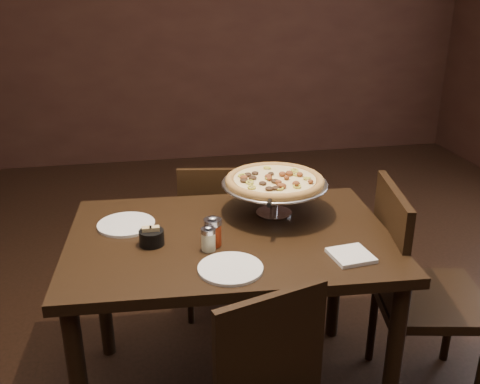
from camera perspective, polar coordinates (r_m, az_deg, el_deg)
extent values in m
cube|color=black|center=(5.35, -8.20, 17.94)|extent=(6.00, 0.02, 2.80)
cube|color=black|center=(2.14, -1.06, -5.03)|extent=(1.33, 0.93, 0.04)
cylinder|color=black|center=(2.20, 15.95, -17.54)|extent=(0.06, 0.06, 0.76)
cylinder|color=black|center=(2.67, -14.46, -9.77)|extent=(0.06, 0.06, 0.76)
cylinder|color=black|center=(2.76, 10.19, -8.27)|extent=(0.06, 0.06, 0.76)
cylinder|color=#B1B0B7|center=(2.32, 3.63, -2.24)|extent=(0.15, 0.15, 0.01)
cylinder|color=#B1B0B7|center=(2.29, 3.67, -0.75)|extent=(0.03, 0.03, 0.12)
cylinder|color=#B1B0B7|center=(2.27, 3.71, 0.74)|extent=(0.11, 0.11, 0.01)
cylinder|color=#ABABB0|center=(2.26, 3.71, 0.90)|extent=(0.44, 0.44, 0.01)
torus|color=#ABABB0|center=(2.26, 3.71, 0.92)|extent=(0.45, 0.45, 0.01)
cylinder|color=brown|center=(2.26, 3.72, 1.13)|extent=(0.41, 0.41, 0.01)
torus|color=brown|center=(2.26, 3.72, 1.24)|extent=(0.42, 0.42, 0.04)
cylinder|color=tan|center=(2.26, 3.72, 1.37)|extent=(0.35, 0.35, 0.01)
cylinder|color=beige|center=(2.00, -3.38, -5.27)|extent=(0.05, 0.05, 0.07)
cylinder|color=#B1B0B7|center=(1.99, -3.41, -4.15)|extent=(0.06, 0.06, 0.02)
ellipsoid|color=#B1B0B7|center=(1.98, -3.42, -3.78)|extent=(0.03, 0.03, 0.01)
cylinder|color=maroon|center=(2.04, -2.92, -4.57)|extent=(0.06, 0.06, 0.09)
cylinder|color=#B1B0B7|center=(2.01, -2.94, -3.21)|extent=(0.07, 0.07, 0.02)
ellipsoid|color=#B1B0B7|center=(2.01, -2.95, -2.76)|extent=(0.04, 0.04, 0.01)
cylinder|color=black|center=(2.07, -9.40, -4.81)|extent=(0.10, 0.10, 0.06)
cube|color=tan|center=(2.06, -9.87, -4.51)|extent=(0.04, 0.03, 0.06)
cube|color=tan|center=(2.06, -9.07, -4.46)|extent=(0.04, 0.03, 0.06)
cube|color=white|center=(2.00, 11.75, -6.64)|extent=(0.16, 0.16, 0.02)
cylinder|color=white|center=(2.25, -12.05, -3.40)|extent=(0.24, 0.24, 0.01)
cylinder|color=white|center=(1.88, -1.03, -8.16)|extent=(0.23, 0.23, 0.01)
cone|color=#B1B0B7|center=(2.07, 3.21, -0.97)|extent=(0.14, 0.14, 0.00)
cylinder|color=black|center=(2.07, 3.21, -0.90)|extent=(0.05, 0.12, 0.02)
cube|color=black|center=(2.93, -1.99, -4.90)|extent=(0.48, 0.48, 0.04)
cube|color=black|center=(2.66, -2.10, -1.96)|extent=(0.42, 0.10, 0.44)
cylinder|color=black|center=(3.19, 1.14, -7.09)|extent=(0.04, 0.04, 0.41)
cylinder|color=black|center=(3.19, -4.96, -7.13)|extent=(0.04, 0.04, 0.41)
cylinder|color=black|center=(2.90, 1.43, -10.32)|extent=(0.04, 0.04, 0.41)
cylinder|color=black|center=(2.90, -5.35, -10.36)|extent=(0.04, 0.04, 0.41)
cube|color=black|center=(1.78, 3.30, -16.56)|extent=(0.39, 0.14, 0.42)
cube|color=black|center=(2.48, 19.64, -10.70)|extent=(0.53, 0.53, 0.04)
cube|color=black|center=(2.29, 15.63, -5.26)|extent=(0.12, 0.45, 0.47)
cylinder|color=black|center=(2.82, 21.46, -12.69)|extent=(0.04, 0.04, 0.44)
cylinder|color=black|center=(2.43, 15.98, -18.10)|extent=(0.04, 0.04, 0.44)
cylinder|color=black|center=(2.71, 14.00, -13.18)|extent=(0.04, 0.04, 0.44)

